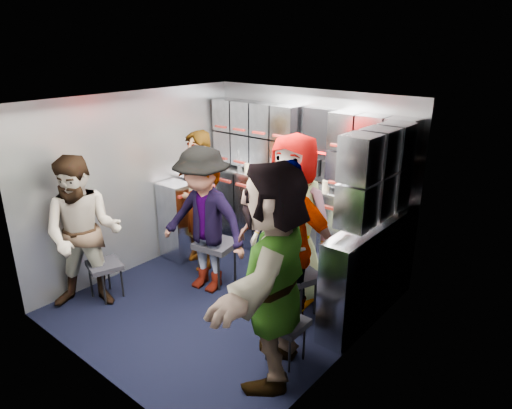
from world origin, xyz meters
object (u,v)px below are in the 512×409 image
Objects in this scene: jump_seat_mid_left at (216,246)px; attendant_arc_e at (273,274)px; attendant_arc_a at (84,234)px; jump_seat_near_left at (105,267)px; attendant_arc_c at (293,221)px; attendant_standing at (199,201)px; jump_seat_near_right at (286,325)px; attendant_arc_d at (286,246)px; jump_seat_center at (301,260)px; attendant_arc_b at (204,221)px; jump_seat_mid_right at (296,277)px.

attendant_arc_e reaches higher than jump_seat_mid_left.
jump_seat_near_left is at bearing 45.69° from attendant_arc_a.
attendant_standing is at bearing 176.78° from attendant_arc_c.
jump_seat_near_right is 0.22× the size of attendant_arc_c.
attendant_arc_e is at bearing -33.44° from attendant_arc_a.
attendant_arc_a reaches higher than jump_seat_near_right.
attendant_arc_d is at bearing 25.72° from jump_seat_near_left.
attendant_arc_b reaches higher than jump_seat_center.
jump_seat_mid_left is 0.27× the size of attendant_arc_e.
jump_seat_center is at bearing 26.22° from jump_seat_mid_left.
jump_seat_near_left is 0.27× the size of attendant_arc_a.
attendant_arc_e is (1.86, -0.96, 0.08)m from attendant_standing.
attendant_arc_e is at bearing 6.05° from jump_seat_near_left.
jump_seat_near_left is 2.06m from attendant_arc_c.
attendant_arc_b is at bearing -144.98° from jump_seat_center.
attendant_arc_c is at bearing 100.45° from attendant_arc_d.
attendant_arc_b is at bearing -160.26° from attendant_arc_c.
attendant_arc_d is 0.71m from attendant_arc_e.
attendant_arc_d is (1.76, 1.03, 0.03)m from attendant_arc_a.
attendant_standing is 2.10m from attendant_arc_e.
attendant_arc_a is 2.13m from attendant_arc_e.
attendant_arc_c is at bearing 39.10° from jump_seat_near_left.
attendant_arc_e reaches higher than jump_seat_center.
attendant_arc_c reaches higher than jump_seat_mid_right.
attendant_arc_e is (1.41, -0.61, 0.11)m from attendant_arc_b.
jump_seat_mid_right reaches higher than jump_seat_near_right.
attendant_arc_c reaches higher than jump_seat_near_left.
jump_seat_center is (0.86, 0.43, -0.05)m from jump_seat_mid_left.
attendant_arc_e is (0.33, -0.81, 0.49)m from jump_seat_mid_right.
jump_seat_mid_left is 0.31× the size of attendant_arc_b.
jump_seat_mid_right is (1.08, 0.02, -0.01)m from jump_seat_mid_left.
attendant_arc_e reaches higher than jump_seat_mid_right.
attendant_standing is 1.57m from attendant_arc_d.
attendant_arc_d is at bearing -7.41° from attendant_arc_b.
jump_seat_center reaches higher than jump_seat_near_left.
attendant_arc_c is at bearing 17.75° from attendant_arc_b.
attendant_arc_c is at bearing -90.00° from jump_seat_center.
jump_seat_center is at bearing 26.55° from attendant_arc_b.
attendant_standing is 1.38m from attendant_arc_a.
jump_seat_center is 0.27× the size of attendant_arc_d.
jump_seat_mid_right is 1.16m from attendant_arc_b.
jump_seat_mid_left is 0.62m from attendant_standing.
jump_seat_center is at bearing 32.71° from attendant_standing.
jump_seat_mid_left is at bearing -143.51° from attendant_arc_e.
attendant_arc_c is (-0.22, 0.23, 0.47)m from jump_seat_mid_right.
jump_seat_near_left is 0.24× the size of attendant_arc_c.
jump_seat_mid_left reaches higher than jump_seat_mid_right.
jump_seat_mid_left is 1.12× the size of jump_seat_center.
attendant_arc_c reaches higher than attendant_standing.
jump_seat_center is 0.25× the size of attendant_arc_c.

